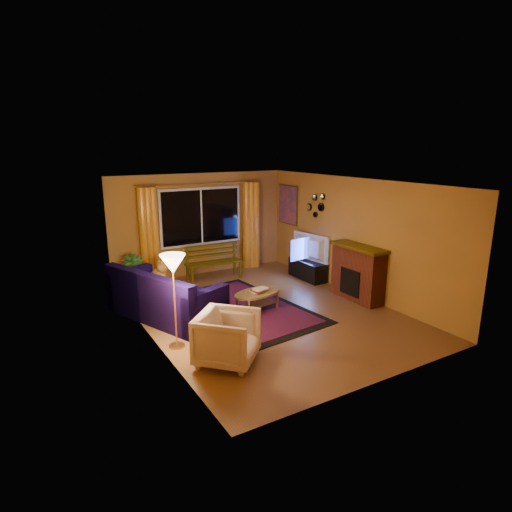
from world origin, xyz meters
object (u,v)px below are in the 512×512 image
sofa (165,293)px  floor_lamp (175,302)px  coffee_table (257,301)px  tv_console (307,270)px  bench (214,271)px  armchair (227,336)px

sofa → floor_lamp: (-0.27, -1.29, 0.30)m
sofa → coffee_table: 1.78m
coffee_table → tv_console: tv_console is taller
bench → armchair: bearing=-109.6°
bench → floor_lamp: size_ratio=0.89×
floor_lamp → armchair: bearing=-60.7°
sofa → coffee_table: bearing=-41.6°
sofa → tv_console: bearing=-13.3°
floor_lamp → coffee_table: bearing=19.9°
tv_console → floor_lamp: bearing=-154.7°
sofa → armchair: sofa is taller
coffee_table → tv_console: (2.08, 1.15, 0.04)m
sofa → tv_console: 3.78m
floor_lamp → coffee_table: (1.92, 0.70, -0.58)m
bench → sofa: bearing=-134.2°
bench → armchair: size_ratio=1.60×
floor_lamp → coffee_table: size_ratio=1.48×
armchair → floor_lamp: (-0.49, 0.86, 0.34)m
coffee_table → tv_console: size_ratio=0.97×
floor_lamp → tv_console: floor_lamp is taller
bench → coffee_table: size_ratio=1.32×
bench → tv_console: 2.25m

